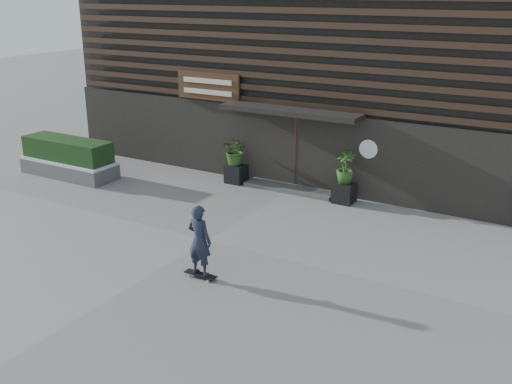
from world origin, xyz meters
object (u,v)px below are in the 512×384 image
Objects in this scene: planter_pot_left at (236,174)px; skateboarder at (200,241)px; raised_bed at (69,168)px; planter_pot_right at (344,193)px.

skateboarder reaches higher than planter_pot_left.
skateboarder is at bearing -64.40° from planter_pot_left.
planter_pot_left is 0.17× the size of raised_bed.
skateboarder reaches higher than raised_bed.
raised_bed is (-5.30, -2.24, -0.05)m from planter_pot_left.
planter_pot_right is at bearing 13.82° from raised_bed.
skateboarder is at bearing -25.52° from raised_bed.
planter_pot_right is 0.17× the size of raised_bed.
planter_pot_left reaches higher than raised_bed.
raised_bed is (-9.10, -2.24, -0.05)m from planter_pot_right.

